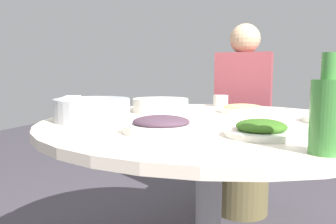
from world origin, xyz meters
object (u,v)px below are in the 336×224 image
object	(u,v)px
green_bottle	(326,114)
stool_for_diner_left	(241,177)
diner_left	(244,94)
dish_noodles	(243,109)
dish_greens	(261,130)
tea_cup_near	(221,101)
rice_bowl	(92,109)
dish_eggplant	(161,125)
soup_bowl	(161,105)
dish_shrimp	(336,117)
round_dining_table	(210,141)

from	to	relation	value
green_bottle	stool_for_diner_left	xyz separation A→B (m)	(1.36, 0.35, -0.60)
diner_left	dish_noodles	bearing A→B (deg)	-172.93
dish_greens	tea_cup_near	size ratio (longest dim) A/B	2.66
green_bottle	tea_cup_near	world-z (taller)	green_bottle
rice_bowl	diner_left	xyz separation A→B (m)	(1.08, -0.43, -0.00)
dish_noodles	dish_eggplant	world-z (taller)	dish_eggplant
soup_bowl	tea_cup_near	bearing A→B (deg)	-31.64
dish_shrimp	dish_eggplant	xyz separation A→B (m)	(-0.40, 0.53, 0.00)
dish_shrimp	tea_cup_near	size ratio (longest dim) A/B	2.93
dish_noodles	dish_eggplant	bearing A→B (deg)	164.12
tea_cup_near	stool_for_diner_left	bearing A→B (deg)	-11.21
dish_eggplant	stool_for_diner_left	xyz separation A→B (m)	(1.22, -0.09, -0.53)
soup_bowl	diner_left	distance (m)	0.78
dish_noodles	diner_left	bearing A→B (deg)	7.07
round_dining_table	rice_bowl	xyz separation A→B (m)	(-0.17, 0.42, 0.13)
dish_shrimp	round_dining_table	bearing A→B (deg)	102.56
dish_noodles	dish_greens	size ratio (longest dim) A/B	1.05
rice_bowl	tea_cup_near	bearing A→B (deg)	-26.61
dish_shrimp	diner_left	world-z (taller)	diner_left
soup_bowl	stool_for_diner_left	distance (m)	0.94
dish_noodles	dish_shrimp	xyz separation A→B (m)	(-0.20, -0.36, 0.00)
dish_greens	tea_cup_near	distance (m)	0.86
rice_bowl	diner_left	world-z (taller)	diner_left
green_bottle	dish_eggplant	bearing A→B (deg)	73.03
stool_for_diner_left	dish_shrimp	bearing A→B (deg)	-151.63
tea_cup_near	rice_bowl	bearing A→B (deg)	153.39
dish_greens	dish_noodles	bearing A→B (deg)	12.50
round_dining_table	soup_bowl	size ratio (longest dim) A/B	4.82
dish_eggplant	tea_cup_near	xyz separation A→B (m)	(0.85, -0.02, 0.01)
dish_greens	stool_for_diner_left	bearing A→B (deg)	9.69
dish_noodles	diner_left	size ratio (longest dim) A/B	0.29
round_dining_table	stool_for_diner_left	size ratio (longest dim) A/B	2.80
dish_eggplant	dish_greens	size ratio (longest dim) A/B	1.15
dish_eggplant	stool_for_diner_left	size ratio (longest dim) A/B	0.53
rice_bowl	stool_for_diner_left	size ratio (longest dim) A/B	0.62
rice_bowl	dish_shrimp	size ratio (longest dim) A/B	1.22
dish_shrimp	diner_left	size ratio (longest dim) A/B	0.31
round_dining_table	tea_cup_near	distance (m)	0.56
soup_bowl	green_bottle	distance (m)	0.90
soup_bowl	diner_left	size ratio (longest dim) A/B	0.35
dish_shrimp	dish_greens	distance (m)	0.44
dish_eggplant	tea_cup_near	world-z (taller)	tea_cup_near
soup_bowl	stool_for_diner_left	xyz separation A→B (m)	(0.72, -0.29, -0.53)
rice_bowl	diner_left	size ratio (longest dim) A/B	0.37
round_dining_table	dish_eggplant	xyz separation A→B (m)	(-0.30, 0.08, 0.10)
dish_eggplant	dish_noodles	bearing A→B (deg)	-15.88
green_bottle	stool_for_diner_left	size ratio (longest dim) A/B	0.49
green_bottle	soup_bowl	bearing A→B (deg)	45.43
round_dining_table	rice_bowl	world-z (taller)	rice_bowl
dish_noodles	dish_eggplant	distance (m)	0.62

